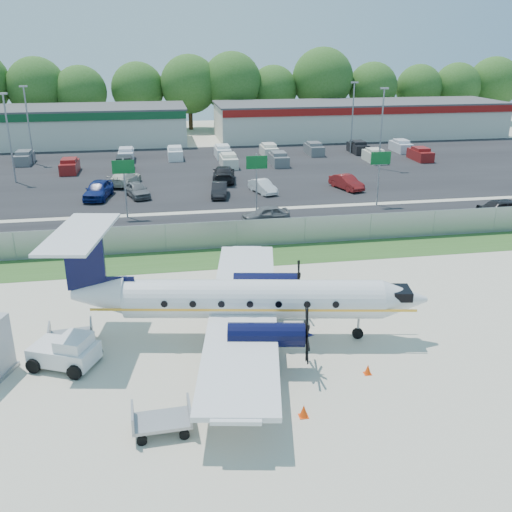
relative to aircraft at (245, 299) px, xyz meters
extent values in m
plane|color=beige|center=(1.45, -0.71, -2.13)|extent=(170.00, 170.00, 0.00)
cube|color=#2D561E|center=(1.45, 11.29, -2.13)|extent=(170.00, 4.00, 0.02)
cube|color=black|center=(1.45, 18.29, -2.12)|extent=(170.00, 8.00, 0.02)
cube|color=black|center=(1.45, 39.29, -2.12)|extent=(170.00, 32.00, 0.02)
cube|color=gray|center=(1.45, 13.29, -1.13)|extent=(120.00, 0.02, 1.90)
cube|color=gray|center=(1.45, 13.29, -0.15)|extent=(120.00, 0.06, 0.06)
cube|color=gray|center=(1.45, 13.29, -2.08)|extent=(120.00, 0.06, 0.06)
cube|color=beige|center=(-22.55, 61.29, 0.37)|extent=(46.00, 12.00, 5.00)
cube|color=#474749|center=(-22.55, 61.29, 2.99)|extent=(46.40, 12.40, 0.24)
cube|color=#0F4723|center=(-22.55, 55.19, 2.37)|extent=(46.00, 0.20, 1.00)
cube|color=beige|center=(27.45, 61.29, 0.37)|extent=(44.00, 12.00, 5.00)
cube|color=#474749|center=(27.45, 61.29, 2.99)|extent=(44.40, 12.40, 0.24)
cube|color=maroon|center=(27.45, 55.19, 2.37)|extent=(44.00, 0.20, 1.00)
cylinder|color=gray|center=(-6.55, 22.29, 0.37)|extent=(0.14, 0.14, 5.00)
cube|color=#0C5923|center=(-6.55, 22.14, 2.17)|extent=(1.80, 0.08, 1.10)
cylinder|color=gray|center=(4.45, 22.29, 0.37)|extent=(0.14, 0.14, 5.00)
cube|color=#0C5923|center=(4.45, 22.14, 2.17)|extent=(1.80, 0.08, 1.10)
cylinder|color=gray|center=(15.45, 22.29, 0.37)|extent=(0.14, 0.14, 5.00)
cube|color=#0C5923|center=(15.45, 22.14, 2.17)|extent=(1.80, 0.08, 1.10)
cylinder|color=gray|center=(-18.55, 37.29, 2.37)|extent=(0.18, 0.18, 9.00)
cube|color=gray|center=(-18.55, 37.29, 6.87)|extent=(0.90, 0.35, 0.18)
cylinder|color=gray|center=(21.45, 37.29, 2.37)|extent=(0.18, 0.18, 9.00)
cube|color=gray|center=(21.45, 37.29, 6.87)|extent=(0.90, 0.35, 0.18)
cylinder|color=gray|center=(-18.55, 47.29, 2.37)|extent=(0.18, 0.18, 9.00)
cube|color=gray|center=(-18.55, 47.29, 6.87)|extent=(0.90, 0.35, 0.18)
cylinder|color=gray|center=(21.45, 47.29, 2.37)|extent=(0.18, 0.18, 9.00)
cube|color=gray|center=(21.45, 47.29, 6.87)|extent=(0.90, 0.35, 0.18)
cylinder|color=silver|center=(0.39, -0.07, 0.00)|extent=(12.54, 4.07, 1.89)
cone|color=silver|center=(7.56, -1.38, 0.00)|extent=(2.48, 2.25, 1.89)
cone|color=silver|center=(-6.98, 1.27, 0.20)|extent=(2.88, 2.32, 1.89)
cube|color=black|center=(7.37, -1.34, 0.35)|extent=(1.11, 1.43, 0.45)
cube|color=silver|center=(-0.10, 0.02, -0.55)|extent=(6.25, 17.75, 0.22)
cylinder|color=black|center=(0.46, -3.01, -0.40)|extent=(3.51, 1.68, 1.09)
cylinder|color=black|center=(1.49, 2.65, -0.40)|extent=(3.51, 1.68, 1.09)
cube|color=black|center=(-7.47, 1.36, 1.88)|extent=(1.89, 0.51, 2.88)
cube|color=silver|center=(-7.57, 1.38, 3.32)|extent=(3.44, 6.48, 0.14)
cylinder|color=gray|center=(5.47, -0.99, -1.49)|extent=(0.12, 0.12, 1.29)
cylinder|color=black|center=(5.47, -0.99, -1.86)|extent=(0.58, 0.28, 0.56)
cylinder|color=black|center=(-0.61, -2.81, -1.82)|extent=(0.70, 0.50, 0.64)
cylinder|color=black|center=(0.42, 2.85, -1.82)|extent=(0.70, 0.50, 0.64)
cube|color=silver|center=(-8.45, -1.13, -1.51)|extent=(3.30, 2.73, 0.80)
cube|color=silver|center=(-7.93, -1.36, -0.88)|extent=(1.75, 1.86, 0.57)
cube|color=black|center=(-7.47, -1.57, -0.86)|extent=(0.70, 1.22, 0.46)
cylinder|color=black|center=(-9.75, -1.51, -1.79)|extent=(0.72, 0.51, 0.68)
cylinder|color=black|center=(-9.02, 0.11, -1.79)|extent=(0.72, 0.51, 0.68)
cylinder|color=black|center=(-7.89, -2.36, -1.79)|extent=(0.72, 0.51, 0.68)
cylinder|color=black|center=(-7.15, -0.74, -1.79)|extent=(0.72, 0.51, 0.68)
cube|color=gray|center=(-8.43, 0.91, -1.68)|extent=(2.15, 1.42, 0.12)
cube|color=gray|center=(-9.39, 0.81, -1.37)|extent=(0.20, 1.23, 0.61)
cube|color=gray|center=(-7.46, 1.01, -1.37)|extent=(0.20, 1.23, 0.61)
cylinder|color=black|center=(-9.08, 0.28, -1.95)|extent=(0.38, 0.16, 0.37)
cylinder|color=black|center=(-9.19, 1.40, -1.95)|extent=(0.38, 0.16, 0.37)
cylinder|color=black|center=(-7.66, 0.43, -1.95)|extent=(0.38, 0.16, 0.37)
cylinder|color=black|center=(-7.77, 1.54, -1.95)|extent=(0.38, 0.16, 0.37)
cube|color=gray|center=(-4.21, -6.67, -1.64)|extent=(2.26, 1.41, 0.13)
cube|color=gray|center=(-5.26, -6.71, -1.31)|extent=(0.14, 1.32, 0.66)
cube|color=gray|center=(-3.16, -6.62, -1.31)|extent=(0.14, 1.32, 0.66)
cylinder|color=black|center=(-4.96, -7.30, -1.94)|extent=(0.40, 0.15, 0.40)
cylinder|color=black|center=(-5.01, -6.09, -1.94)|extent=(0.40, 0.15, 0.40)
cylinder|color=black|center=(-3.41, -7.24, -1.94)|extent=(0.40, 0.15, 0.40)
cylinder|color=black|center=(-3.46, -6.03, -1.94)|extent=(0.40, 0.15, 0.40)
cone|color=#FF4108|center=(4.82, -4.16, -1.90)|extent=(0.31, 0.31, 0.46)
cube|color=#FF4108|center=(4.82, -4.16, -2.12)|extent=(0.33, 0.33, 0.03)
cone|color=#FF4108|center=(1.26, -6.66, -1.87)|extent=(0.35, 0.35, 0.52)
cube|color=#FF4108|center=(1.26, -6.66, -2.12)|extent=(0.37, 0.37, 0.03)
cone|color=#FF4108|center=(1.81, 5.73, -1.88)|extent=(0.34, 0.34, 0.51)
cube|color=#FF4108|center=(1.81, 5.73, -2.12)|extent=(0.36, 0.36, 0.03)
imported|color=#595B5E|center=(4.63, 19.02, -2.13)|extent=(4.10, 2.04, 1.34)
imported|color=black|center=(24.50, 16.49, -2.13)|extent=(5.14, 2.38, 1.70)
imported|color=navy|center=(-9.41, 29.04, -2.13)|extent=(2.87, 5.28, 1.70)
imported|color=#595B5E|center=(-5.84, 28.96, -2.13)|extent=(2.87, 4.48, 1.42)
imported|color=black|center=(1.85, 27.82, -2.13)|extent=(1.99, 4.20, 1.33)
imported|color=silver|center=(6.16, 28.46, -2.13)|extent=(2.45, 4.13, 1.29)
imported|color=maroon|center=(14.66, 28.53, -2.13)|extent=(2.70, 4.53, 1.41)
imported|color=beige|center=(-7.19, 34.21, -2.13)|extent=(3.65, 5.30, 1.42)
imported|color=black|center=(3.01, 34.05, -2.13)|extent=(2.99, 5.87, 1.63)
camera|label=1|loc=(-3.79, -24.78, 11.64)|focal=40.00mm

